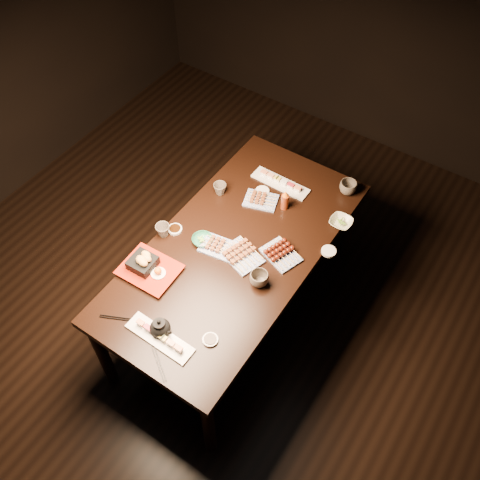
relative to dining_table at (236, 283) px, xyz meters
name	(u,v)px	position (x,y,z in m)	size (l,w,h in m)	color
ground	(187,332)	(-0.19, -0.32, -0.38)	(5.00, 5.00, 0.00)	black
dining_table	(236,283)	(0.00, 0.00, 0.00)	(0.90, 1.80, 0.75)	black
sushi_platter_near	(159,336)	(0.01, -0.71, 0.40)	(0.39, 0.11, 0.05)	white
sushi_platter_far	(281,181)	(-0.05, 0.59, 0.40)	(0.39, 0.11, 0.05)	white
yakitori_plate_center	(218,245)	(-0.08, -0.06, 0.40)	(0.21, 0.15, 0.05)	#828EB6
yakitori_plate_right	(242,254)	(0.07, -0.04, 0.41)	(0.24, 0.17, 0.06)	#828EB6
yakitori_plate_left	(261,198)	(-0.07, 0.40, 0.40)	(0.21, 0.15, 0.05)	#828EB6
tsukune_plate	(281,253)	(0.25, 0.10, 0.40)	(0.22, 0.16, 0.06)	#828EB6
edamame_bowl_green	(202,240)	(-0.19, -0.08, 0.39)	(0.12, 0.12, 0.04)	#277850
edamame_bowl_cream	(341,222)	(0.43, 0.51, 0.39)	(0.14, 0.14, 0.03)	beige
tempura_tray	(149,266)	(-0.31, -0.41, 0.43)	(0.32, 0.26, 0.12)	black
teacup_near_left	(163,230)	(-0.41, -0.16, 0.42)	(0.09, 0.09, 0.08)	#4E463C
teacup_mid_right	(259,279)	(0.25, -0.13, 0.42)	(0.11, 0.11, 0.08)	#4E463C
teacup_far_left	(220,189)	(-0.33, 0.31, 0.41)	(0.08, 0.08, 0.08)	#4E463C
teacup_far_right	(348,187)	(0.34, 0.77, 0.42)	(0.11, 0.11, 0.09)	#4E463C
teapot	(160,326)	(-0.01, -0.68, 0.43)	(0.13, 0.13, 0.11)	black
condiment_bottle	(285,200)	(0.08, 0.43, 0.45)	(0.05, 0.05, 0.15)	maroon
sauce_dish_west	(175,229)	(-0.38, -0.09, 0.38)	(0.09, 0.09, 0.02)	white
sauce_dish_east	(329,251)	(0.47, 0.28, 0.38)	(0.09, 0.09, 0.02)	white
sauce_dish_se	(210,340)	(0.23, -0.57, 0.38)	(0.08, 0.08, 0.01)	white
sauce_dish_nw	(262,191)	(-0.11, 0.47, 0.38)	(0.09, 0.09, 0.02)	white
chopsticks_near	(118,318)	(-0.25, -0.74, 0.38)	(0.20, 0.02, 0.01)	black
chopsticks_se	(159,363)	(0.09, -0.82, 0.38)	(0.22, 0.02, 0.01)	black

